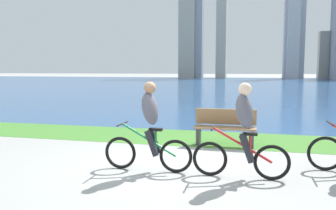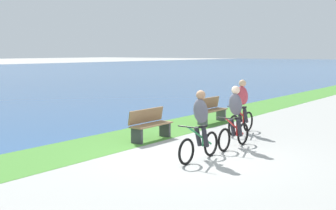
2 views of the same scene
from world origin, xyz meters
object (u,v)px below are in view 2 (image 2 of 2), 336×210
cyclist_distant_rear (242,107)px  bench_far_along_path (150,125)px  bench_near_path (211,110)px  cyclist_trailing (235,117)px  cyclist_lead (200,125)px

cyclist_distant_rear → bench_far_along_path: cyclist_distant_rear is taller
bench_near_path → bench_far_along_path: same height
cyclist_trailing → cyclist_lead: bearing=179.2°
cyclist_trailing → bench_far_along_path: 2.57m
cyclist_lead → bench_far_along_path: size_ratio=1.12×
cyclist_lead → bench_near_path: (4.99, 2.69, -0.38)m
cyclist_trailing → cyclist_distant_rear: bearing=22.2°
bench_far_along_path → cyclist_trailing: bearing=-79.1°
cyclist_distant_rear → cyclist_trailing: bearing=-157.8°
cyclist_lead → cyclist_trailing: bearing=-0.8°
cyclist_trailing → bench_far_along_path: bearing=100.9°
cyclist_lead → bench_near_path: cyclist_lead is taller
cyclist_lead → bench_far_along_path: 2.77m
bench_near_path → bench_far_along_path: bearing=-176.7°
cyclist_trailing → bench_near_path: (3.31, 2.71, -0.38)m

